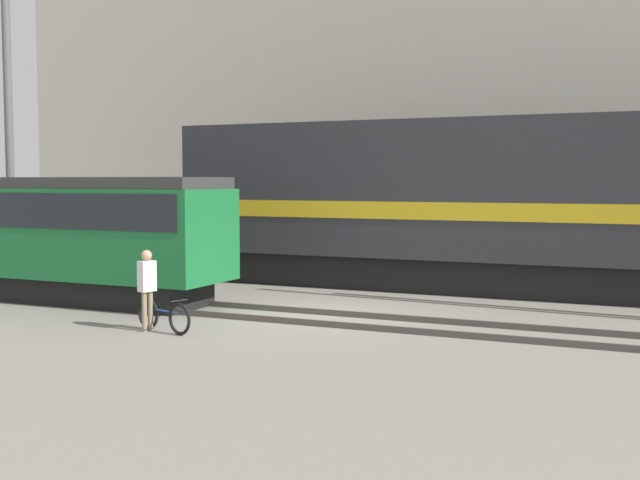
% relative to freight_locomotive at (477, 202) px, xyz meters
% --- Properties ---
extents(ground_plane, '(120.00, 120.00, 0.00)m').
position_rel_freight_locomotive_xyz_m(ground_plane, '(-2.36, -5.81, -2.62)').
color(ground_plane, gray).
extents(track_near, '(60.00, 1.50, 0.14)m').
position_rel_freight_locomotive_xyz_m(track_near, '(-2.36, -6.38, -2.55)').
color(track_near, '#47423D').
rests_on(track_near, ground).
extents(track_far, '(60.00, 1.51, 0.14)m').
position_rel_freight_locomotive_xyz_m(track_far, '(-2.36, -0.00, -2.55)').
color(track_far, '#47423D').
rests_on(track_far, ground).
extents(building_backdrop, '(38.99, 6.00, 12.15)m').
position_rel_freight_locomotive_xyz_m(building_backdrop, '(-2.36, 8.44, 3.45)').
color(building_backdrop, beige).
rests_on(building_backdrop, ground).
extents(freight_locomotive, '(18.17, 3.04, 5.60)m').
position_rel_freight_locomotive_xyz_m(freight_locomotive, '(0.00, 0.00, 0.00)').
color(freight_locomotive, black).
rests_on(freight_locomotive, ground).
extents(streetcar, '(10.34, 2.54, 3.34)m').
position_rel_freight_locomotive_xyz_m(streetcar, '(-10.18, -6.38, -0.71)').
color(streetcar, black).
rests_on(streetcar, ground).
extents(bicycle, '(1.70, 0.64, 0.75)m').
position_rel_freight_locomotive_xyz_m(bicycle, '(-4.62, -9.07, -2.27)').
color(bicycle, black).
rests_on(bicycle, ground).
extents(person, '(0.31, 0.41, 1.76)m').
position_rel_freight_locomotive_xyz_m(person, '(-5.01, -9.11, -1.54)').
color(person, '#8C7A5B').
rests_on(person, ground).
extents(utility_pole_left, '(0.28, 0.28, 9.32)m').
position_rel_freight_locomotive_xyz_m(utility_pole_left, '(-14.89, -3.19, 2.04)').
color(utility_pole_left, '#595959').
rests_on(utility_pole_left, ground).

